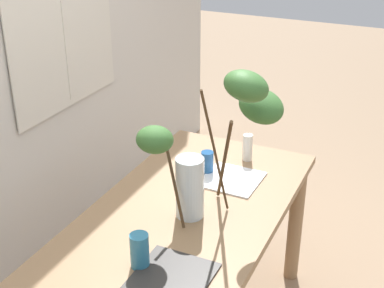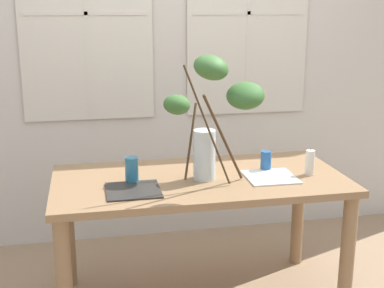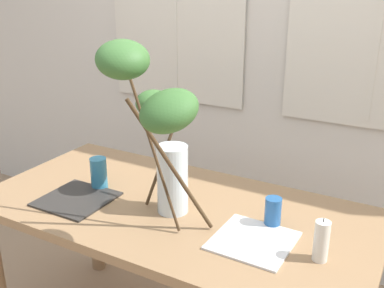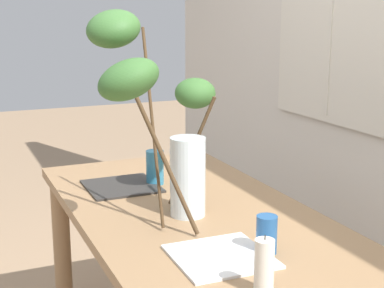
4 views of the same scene
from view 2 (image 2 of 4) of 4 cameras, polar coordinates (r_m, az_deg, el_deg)
back_wall_with_windows at (r=3.78m, az=-2.59°, el=11.49°), size 4.79×0.14×2.91m
dining_table at (r=2.94m, az=0.82°, el=-5.84°), size 1.60×0.79×0.76m
vase_with_branches at (r=2.68m, az=2.13°, el=3.17°), size 0.52×0.57×0.72m
drinking_glass_blue_left at (r=2.81m, az=-6.56°, el=-2.81°), size 0.07×0.07×0.14m
drinking_glass_blue_right at (r=3.03m, az=8.03°, el=-1.80°), size 0.06×0.06×0.11m
plate_square_left at (r=2.70m, az=-6.41°, el=-5.01°), size 0.28×0.28×0.01m
plate_square_right at (r=2.92m, az=8.52°, el=-3.56°), size 0.27×0.27×0.01m
pillar_candle at (r=2.99m, az=12.69°, el=-1.99°), size 0.05×0.05×0.15m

